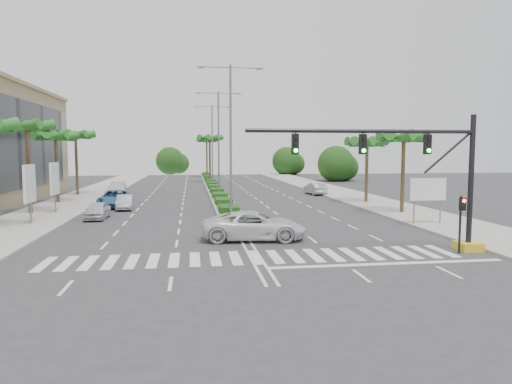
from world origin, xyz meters
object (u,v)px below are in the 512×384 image
car_parked_b (125,202)px  car_right (315,189)px  car_parked_a (97,211)px  car_parked_c (115,199)px  car_crossing (254,226)px  car_parked_d (117,189)px

car_parked_b → car_right: 23.80m
car_parked_a → car_right: car_right is taller
car_parked_a → car_right: bearing=38.5°
car_parked_c → car_crossing: bearing=-59.2°
car_parked_b → car_parked_a: bearing=-107.0°
car_parked_b → car_parked_d: 13.00m
car_parked_b → car_parked_c: size_ratio=0.69×
car_parked_a → car_parked_c: bearing=90.4°
car_parked_a → car_parked_b: 5.88m
car_parked_c → car_crossing: (10.93, -17.71, 0.05)m
car_crossing → car_right: bearing=-16.4°
car_parked_b → car_parked_d: size_ratio=0.72×
car_parked_a → car_parked_d: bearing=95.2°
car_parked_c → car_parked_d: car_parked_d is taller
car_parked_a → car_parked_c: car_parked_c is taller
car_right → car_parked_d: bearing=-10.0°
car_parked_b → car_parked_c: car_parked_c is taller
car_right → car_parked_c: bearing=16.4°
car_parked_b → car_parked_c: 2.29m
car_parked_b → car_parked_c: bearing=117.1°
car_parked_d → car_parked_c: bearing=-85.1°
car_parked_d → car_parked_a: bearing=-88.5°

